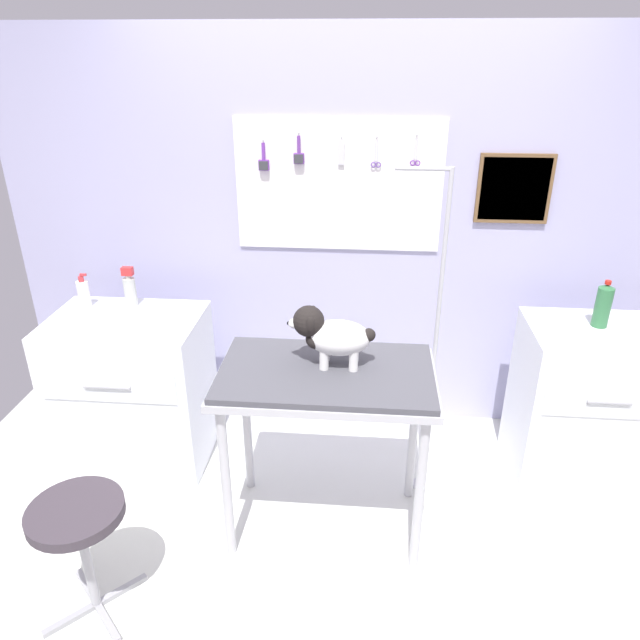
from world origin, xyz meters
TOP-DOWN VIEW (x-y plane):
  - ground at (0.00, 0.00)m, footprint 4.40×4.00m
  - rear_wall_panel at (0.00, 1.28)m, footprint 4.00×0.11m
  - grooming_table at (-0.06, 0.26)m, footprint 0.98×0.59m
  - grooming_arm at (0.44, 0.57)m, footprint 0.30×0.11m
  - dog at (-0.05, 0.31)m, footprint 0.39×0.18m
  - counter_left at (-1.17, 0.72)m, footprint 0.80×0.58m
  - cabinet_right at (1.27, 0.74)m, footprint 0.68×0.54m
  - stool at (-1.00, -0.32)m, footprint 0.37×0.37m
  - spray_bottle_tall at (-1.19, 0.89)m, footprint 0.07×0.07m
  - spray_bottle_short at (-1.44, 0.86)m, footprint 0.07×0.06m
  - soda_bottle at (1.28, 0.79)m, footprint 0.08×0.08m

SIDE VIEW (x-z plane):
  - ground at x=0.00m, z-range -0.04..0.00m
  - counter_left at x=-1.17m, z-range 0.00..0.87m
  - cabinet_right at x=1.27m, z-range 0.00..0.90m
  - stool at x=-1.00m, z-range 0.18..0.73m
  - grooming_table at x=-0.06m, z-range 0.34..1.22m
  - grooming_arm at x=0.44m, z-range -0.05..1.66m
  - spray_bottle_short at x=-1.44m, z-range 0.85..1.05m
  - spray_bottle_tall at x=-1.19m, z-range 0.86..1.08m
  - soda_bottle at x=1.28m, z-range 0.89..1.13m
  - dog at x=-0.05m, z-range 0.89..1.17m
  - rear_wall_panel at x=0.00m, z-range 0.01..2.31m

